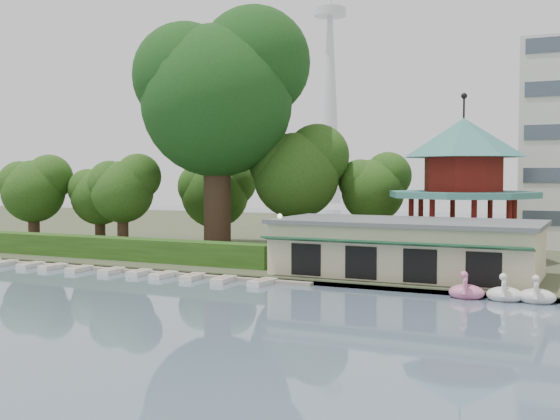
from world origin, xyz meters
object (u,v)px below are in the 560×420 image
Objects in this scene: pavilion at (463,174)px; big_tree at (220,88)px; boathouse at (406,247)px; dock at (114,269)px.

big_tree reaches higher than pavilion.
pavilion is (2.00, 10.03, 5.11)m from boathouse.
dock is at bearing -167.76° from boathouse.
boathouse is at bearing -101.28° from pavilion.
big_tree is at bearing 161.64° from boathouse.
pavilion is 0.61× the size of big_tree.
boathouse is 1.38× the size of pavilion.
boathouse is (22.00, 4.77, 2.25)m from dock.
dock is 22.62m from boathouse.
boathouse is 0.84× the size of big_tree.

